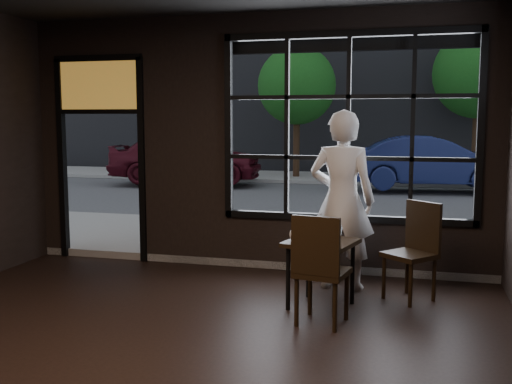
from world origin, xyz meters
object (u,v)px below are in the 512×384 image
(man, at_px, (342,200))
(navy_car, at_px, (431,162))
(cafe_table, at_px, (321,274))
(chair_near, at_px, (322,269))

(man, bearing_deg, navy_car, -92.60)
(cafe_table, bearing_deg, man, 95.17)
(cafe_table, bearing_deg, chair_near, -65.95)
(man, distance_m, navy_car, 9.53)
(cafe_table, xyz_separation_m, man, (0.12, 0.74, 0.66))
(navy_car, bearing_deg, cafe_table, 165.53)
(cafe_table, bearing_deg, navy_car, 96.69)
(cafe_table, height_order, man, man)
(cafe_table, relative_size, man, 0.34)
(navy_car, bearing_deg, chair_near, 166.31)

